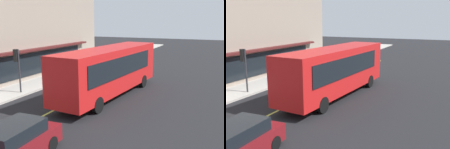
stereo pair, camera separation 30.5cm
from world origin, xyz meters
The scene contains 8 objects.
ground centered at (0.00, 0.00, 0.00)m, with size 120.00×120.00×0.00m, color black.
sidewalk centered at (0.00, 5.29, 0.07)m, with size 80.00×2.99×0.15m, color #B2ADA3.
lane_centre_stripe centered at (0.00, 0.00, 0.00)m, with size 36.00×0.16×0.01m, color #D8D14C.
storefront_building centered at (3.54, 11.86, 4.77)m, with size 21.19×10.77×9.54m.
bus centered at (0.37, -1.81, 1.99)m, with size 11.29×3.35×3.50m.
traffic_light centered at (-2.02, 4.56, 2.53)m, with size 0.30×0.52×3.20m.
car_maroon centered at (-9.56, -2.23, 0.74)m, with size 4.37×1.99×1.52m.
pedestrian_mid_block centered at (10.72, 5.41, 1.18)m, with size 0.34×0.34×1.71m.
Camera 1 is at (-16.48, -9.58, 5.47)m, focal length 42.30 mm.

